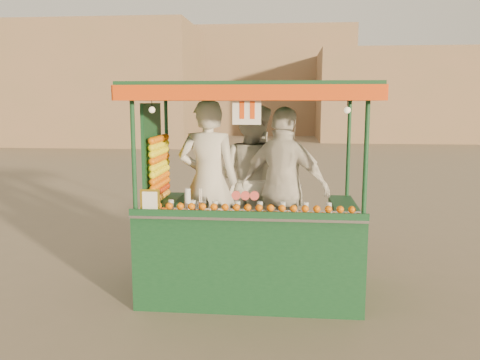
# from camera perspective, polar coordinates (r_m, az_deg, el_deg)

# --- Properties ---
(ground) EXTENTS (90.00, 90.00, 0.00)m
(ground) POSITION_cam_1_polar(r_m,az_deg,el_deg) (5.89, -2.30, -12.68)
(ground) COLOR #726552
(ground) RESTS_ON ground
(building_left) EXTENTS (10.00, 6.00, 6.00)m
(building_left) POSITION_cam_1_polar(r_m,az_deg,el_deg) (27.24, -15.78, 10.41)
(building_left) COLOR #8A684E
(building_left) RESTS_ON ground
(building_right) EXTENTS (9.00, 6.00, 5.00)m
(building_right) POSITION_cam_1_polar(r_m,az_deg,el_deg) (30.08, 17.69, 9.20)
(building_right) COLOR #8A684E
(building_right) RESTS_ON ground
(building_center) EXTENTS (14.00, 7.00, 7.00)m
(building_center) POSITION_cam_1_polar(r_m,az_deg,el_deg) (35.55, 1.04, 11.14)
(building_center) COLOR #8A684E
(building_center) RESTS_ON ground
(juice_cart) EXTENTS (2.61, 1.69, 2.37)m
(juice_cart) POSITION_cam_1_polar(r_m,az_deg,el_deg) (5.61, 0.60, -5.56)
(juice_cart) COLOR #0F381C
(juice_cart) RESTS_ON ground
(vendor_left) EXTENTS (0.71, 0.47, 1.93)m
(vendor_left) POSITION_cam_1_polar(r_m,az_deg,el_deg) (5.85, -3.68, -0.18)
(vendor_left) COLOR beige
(vendor_left) RESTS_ON ground
(vendor_middle) EXTENTS (1.14, 1.05, 1.88)m
(vendor_middle) POSITION_cam_1_polar(r_m,az_deg,el_deg) (6.15, 1.39, 0.00)
(vendor_middle) COLOR silver
(vendor_middle) RESTS_ON ground
(vendor_right) EXTENTS (1.17, 0.86, 1.85)m
(vendor_right) POSITION_cam_1_polar(r_m,az_deg,el_deg) (5.65, 5.13, -0.97)
(vendor_right) COLOR silver
(vendor_right) RESTS_ON ground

